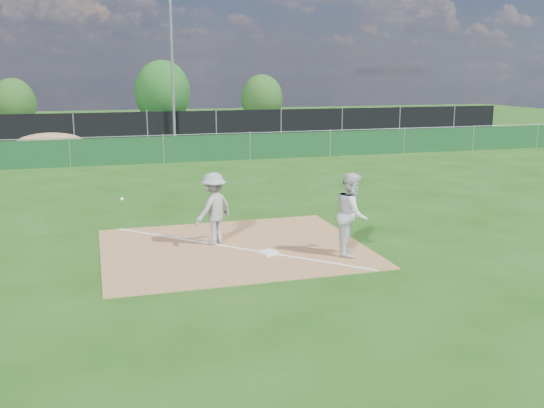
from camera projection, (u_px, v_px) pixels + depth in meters
The scene contains 17 objects.
ground at pixel (180, 182), 22.55m from camera, with size 90.00×90.00×0.00m, color #19460F.
infield_dirt at pixel (234, 248), 14.12m from camera, with size 6.00×5.00×0.02m, color #9C6D3E.
foul_line at pixel (234, 247), 14.12m from camera, with size 0.08×7.00×0.01m, color white.
green_fence at pixel (164, 150), 27.11m from camera, with size 44.00×0.05×1.20m, color #103B1A.
dirt_mound at pixel (50, 145), 29.01m from camera, with size 3.38×2.60×1.17m, color #A0754D.
black_fence at pixel (147, 128), 34.54m from camera, with size 46.00×0.04×1.80m, color black.
parking_lot at pixel (141, 135), 39.42m from camera, with size 46.00×9.00×0.01m, color black.
light_pole at pixel (172, 72), 34.01m from camera, with size 0.16×0.16×8.00m, color slate.
first_base at pixel (268, 253), 13.59m from camera, with size 0.34×0.34×0.07m, color white.
play_at_first at pixel (214, 209), 14.27m from camera, with size 2.75×1.17×1.71m.
runner at pixel (352, 214), 13.48m from camera, with size 0.90×0.70×1.86m, color silver.
car_left at pixel (47, 127), 37.23m from camera, with size 1.62×4.02×1.37m, color #B2B5BA.
car_mid at pixel (154, 123), 39.46m from camera, with size 1.53×4.39×1.45m, color black.
car_right at pixel (219, 124), 39.23m from camera, with size 1.90×4.68×1.36m, color black.
tree_left at pixel (13, 104), 41.98m from camera, with size 3.04×3.04×3.61m.
tree_mid at pixel (163, 92), 45.20m from camera, with size 4.13×4.13×4.90m.
tree_right at pixel (262, 99), 46.99m from camera, with size 3.23×3.23×3.83m.
Camera 1 is at (-2.98, -12.27, 4.03)m, focal length 40.00 mm.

